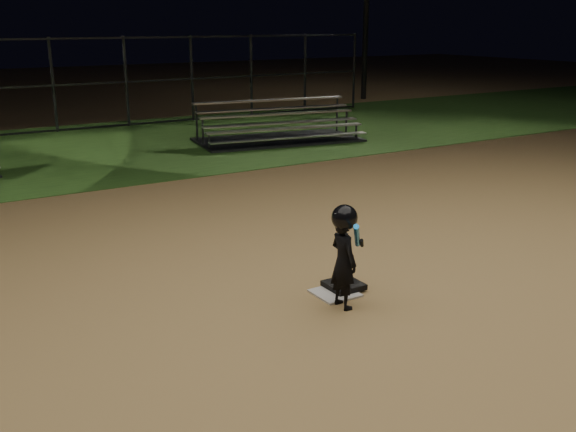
% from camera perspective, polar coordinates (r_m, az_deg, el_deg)
% --- Properties ---
extents(ground, '(80.00, 80.00, 0.00)m').
position_cam_1_polar(ground, '(7.37, 4.09, -6.74)').
color(ground, '#AE874E').
rests_on(ground, ground).
extents(grass_strip, '(60.00, 8.00, 0.01)m').
position_cam_1_polar(grass_strip, '(16.25, -16.89, 5.52)').
color(grass_strip, '#294F19').
rests_on(grass_strip, ground).
extents(home_plate, '(0.45, 0.45, 0.02)m').
position_cam_1_polar(home_plate, '(7.37, 4.09, -6.66)').
color(home_plate, beige).
rests_on(home_plate, ground).
extents(batting_tee, '(0.38, 0.38, 0.64)m').
position_cam_1_polar(batting_tee, '(7.45, 4.85, -5.39)').
color(batting_tee, black).
rests_on(batting_tee, home_plate).
extents(child_batter, '(0.42, 0.55, 1.12)m').
position_cam_1_polar(child_batter, '(6.85, 4.84, -3.26)').
color(child_batter, black).
rests_on(child_batter, ground).
extents(bleacher_right, '(4.27, 2.56, 0.98)m').
position_cam_1_polar(bleacher_right, '(16.61, -0.85, 7.15)').
color(bleacher_right, '#B2B2B7').
rests_on(bleacher_right, ground).
extents(backstop_fence, '(20.08, 0.08, 2.50)m').
position_cam_1_polar(backstop_fence, '(18.98, -19.62, 10.58)').
color(backstop_fence, '#38383D').
rests_on(backstop_fence, ground).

